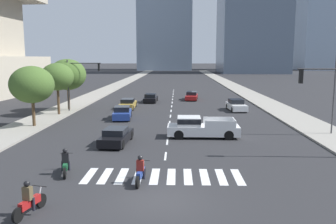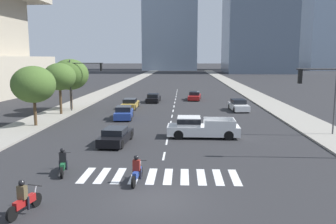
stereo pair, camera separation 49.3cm
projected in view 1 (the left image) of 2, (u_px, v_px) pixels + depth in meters
name	position (u px, v px, depth m)	size (l,w,h in m)	color
ground_plane	(160.00, 199.00, 16.00)	(800.00, 800.00, 0.00)	#28282B
sidewalk_east	(275.00, 107.00, 45.27)	(4.00, 260.00, 0.15)	gray
sidewalk_west	(70.00, 107.00, 45.98)	(4.00, 260.00, 0.15)	gray
crosswalk_near	(163.00, 176.00, 19.13)	(8.55, 2.65, 0.01)	silver
lane_divider_center	(172.00, 106.00, 46.80)	(0.14, 50.00, 0.01)	silver
motorcycle_lead	(141.00, 172.00, 18.05)	(0.70, 2.15, 1.49)	black
motorcycle_trailing	(29.00, 201.00, 14.36)	(0.83, 2.06, 1.49)	black
motorcycle_third	(66.00, 164.00, 19.43)	(0.83, 2.21, 1.49)	black
pickup_truck	(200.00, 127.00, 28.45)	(5.79, 2.16, 1.67)	silver
sedan_red_0	(192.00, 96.00, 53.97)	(2.15, 4.78, 1.25)	maroon
sedan_black_1	(151.00, 98.00, 51.23)	(1.91, 4.56, 1.23)	black
sedan_white_2	(236.00, 105.00, 42.95)	(2.10, 4.52, 1.38)	silver
sedan_black_3	(116.00, 136.00, 26.27)	(2.05, 4.57, 1.24)	black
sedan_blue_4	(122.00, 113.00, 37.00)	(2.06, 4.43, 1.37)	navy
sedan_gold_5	(128.00, 104.00, 44.68)	(1.82, 4.82, 1.28)	#B28E38
traffic_signal_far	(80.00, 76.00, 41.19)	(4.24, 0.28, 6.01)	#333335
street_lamp_east	(335.00, 74.00, 28.58)	(0.50, 0.24, 8.69)	#3F3F42
street_tree_nearest	(32.00, 85.00, 32.03)	(3.98, 3.98, 5.50)	#4C3823
street_tree_second	(57.00, 77.00, 38.77)	(3.56, 3.56, 5.67)	#4C3823
street_tree_third	(68.00, 75.00, 42.43)	(4.39, 4.39, 6.09)	#4C3823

